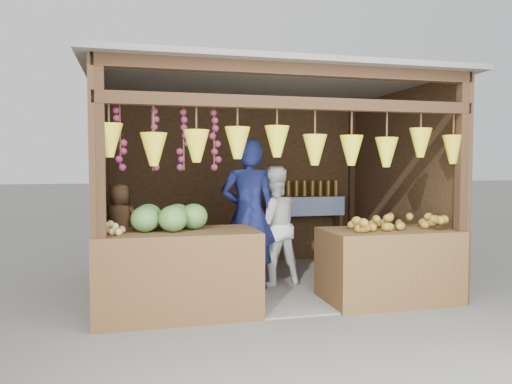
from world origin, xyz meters
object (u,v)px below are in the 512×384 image
Objects in this scene: man_standing at (249,215)px; woman_standing at (273,226)px; counter_left at (177,273)px; vendor_seated at (120,224)px; counter_right at (388,265)px.

man_standing reaches higher than woman_standing.
woman_standing is (0.36, 0.15, -0.17)m from man_standing.
counter_left is 1.63× the size of vendor_seated.
man_standing is at bearing -173.47° from vendor_seated.
vendor_seated reaches higher than counter_right.
woman_standing is (1.33, 1.02, 0.34)m from counter_left.
man_standing reaches higher than counter_left.
counter_right is (2.42, -0.04, -0.03)m from counter_left.
vendor_seated is (-0.60, 1.32, 0.39)m from counter_left.
counter_left is at bearing 57.15° from man_standing.
counter_left is 1.40m from man_standing.
man_standing is at bearing 15.78° from woman_standing.
man_standing is 1.85× the size of vendor_seated.
vendor_seated reaches higher than counter_left.
counter_right is 0.79× the size of man_standing.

